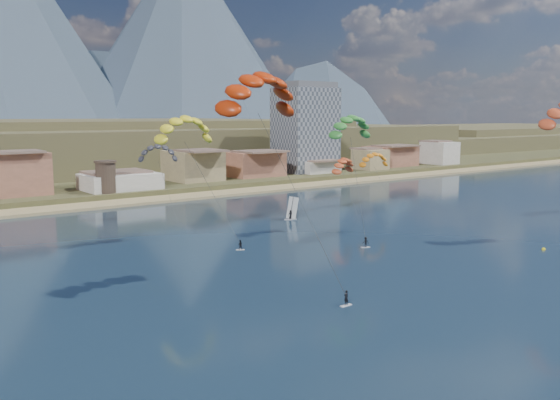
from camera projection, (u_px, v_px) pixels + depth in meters
name	position (u px, v px, depth m)	size (l,w,h in m)	color
ground	(461.00, 326.00, 63.21)	(2400.00, 2400.00, 0.00)	#0D2131
beach	(99.00, 205.00, 146.48)	(2200.00, 12.00, 0.90)	tan
foothills	(43.00, 146.00, 258.09)	(940.00, 210.00, 18.00)	brown
apartment_tower	(305.00, 128.00, 212.37)	(20.00, 16.00, 32.00)	gray
watchtower	(106.00, 177.00, 154.90)	(5.82, 5.82, 8.60)	#47382D
kitesurfer_red	(258.00, 88.00, 75.10)	(13.78, 17.79, 30.08)	silver
kitesurfer_yellow	(185.00, 126.00, 100.99)	(11.23, 12.97, 24.03)	silver
kitesurfer_green	(351.00, 124.00, 110.20)	(12.72, 13.86, 24.38)	silver
distant_kite_dark	(158.00, 150.00, 126.15)	(9.29, 7.24, 17.92)	#262626
distant_kite_orange	(374.00, 157.00, 144.63)	(8.61, 6.38, 15.21)	#262626
distant_kite_red	(343.00, 163.00, 136.98)	(8.94, 7.00, 14.59)	#262626
windsurfer	(291.00, 213.00, 127.04)	(3.07, 3.09, 4.89)	silver
buoy	(544.00, 249.00, 98.77)	(0.63, 0.63, 0.63)	yellow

